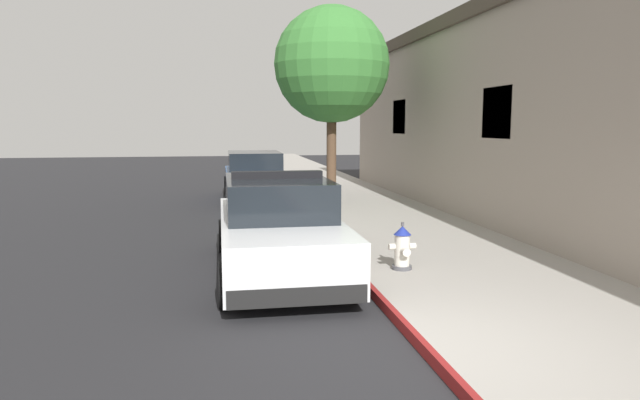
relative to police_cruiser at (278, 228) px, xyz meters
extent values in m
cube|color=#232326|center=(-2.93, 6.17, -0.84)|extent=(31.58, 60.00, 0.20)
cube|color=#9E9991|center=(3.07, 6.17, -0.68)|extent=(3.69, 60.00, 0.14)
cube|color=maroon|center=(1.19, 6.17, -0.68)|extent=(0.08, 60.00, 0.14)
cube|color=gray|center=(7.97, 2.26, 1.70)|extent=(6.10, 24.13, 4.89)
cube|color=#473D33|center=(7.97, 2.26, 4.33)|extent=(6.34, 24.37, 0.36)
cube|color=black|center=(4.95, 2.26, 1.95)|extent=(0.06, 1.30, 1.10)
cube|color=black|center=(4.95, 9.02, 1.95)|extent=(0.06, 1.30, 1.10)
cube|color=white|center=(0.00, -0.04, -0.16)|extent=(1.84, 4.80, 0.76)
cube|color=black|center=(0.00, 0.11, 0.52)|extent=(1.64, 2.50, 0.60)
cube|color=black|center=(0.00, -2.38, -0.42)|extent=(1.76, 0.16, 0.24)
cube|color=black|center=(0.00, 2.30, -0.42)|extent=(1.76, 0.16, 0.24)
cylinder|color=black|center=(-0.86, 1.66, -0.42)|extent=(0.22, 0.64, 0.64)
cylinder|color=black|center=(0.86, 1.66, -0.42)|extent=(0.22, 0.64, 0.64)
cylinder|color=black|center=(-0.86, -1.74, -0.42)|extent=(0.22, 0.64, 0.64)
cylinder|color=black|center=(0.86, -1.74, -0.42)|extent=(0.22, 0.64, 0.64)
cube|color=black|center=(0.00, 0.06, 0.88)|extent=(1.48, 0.20, 0.12)
cube|color=red|center=(-0.35, 0.06, 0.88)|extent=(0.44, 0.18, 0.11)
cube|color=#1E33E0|center=(0.35, 0.06, 0.88)|extent=(0.44, 0.18, 0.11)
cube|color=navy|center=(0.18, 9.29, -0.16)|extent=(1.84, 4.80, 0.76)
cube|color=black|center=(0.18, 9.44, 0.52)|extent=(1.64, 2.50, 0.60)
cube|color=black|center=(0.18, 6.95, -0.42)|extent=(1.76, 0.16, 0.24)
cube|color=black|center=(0.18, 11.63, -0.42)|extent=(1.76, 0.16, 0.24)
cylinder|color=black|center=(-0.68, 10.99, -0.42)|extent=(0.22, 0.64, 0.64)
cylinder|color=black|center=(1.04, 10.99, -0.42)|extent=(0.22, 0.64, 0.64)
cylinder|color=black|center=(-0.68, 7.59, -0.42)|extent=(0.22, 0.64, 0.64)
cylinder|color=black|center=(1.04, 7.59, -0.42)|extent=(0.22, 0.64, 0.64)
cylinder|color=#4C4C51|center=(1.92, -0.66, -0.58)|extent=(0.32, 0.32, 0.06)
cylinder|color=silver|center=(1.92, -0.66, -0.30)|extent=(0.24, 0.24, 0.50)
cone|color=navy|center=(1.92, -0.66, 0.02)|extent=(0.28, 0.28, 0.14)
cylinder|color=#4C4C51|center=(1.92, -0.66, 0.12)|extent=(0.05, 0.05, 0.06)
cylinder|color=silver|center=(1.75, -0.66, -0.24)|extent=(0.10, 0.10, 0.10)
cylinder|color=silver|center=(2.09, -0.66, -0.24)|extent=(0.10, 0.10, 0.10)
cylinder|color=silver|center=(1.92, -0.84, -0.29)|extent=(0.13, 0.12, 0.13)
cylinder|color=brown|center=(2.25, 6.94, 0.81)|extent=(0.28, 0.28, 2.83)
sphere|color=#387A33|center=(2.25, 6.94, 3.37)|extent=(3.26, 3.26, 3.26)
camera|label=1|loc=(-0.91, -9.22, 1.69)|focal=32.05mm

